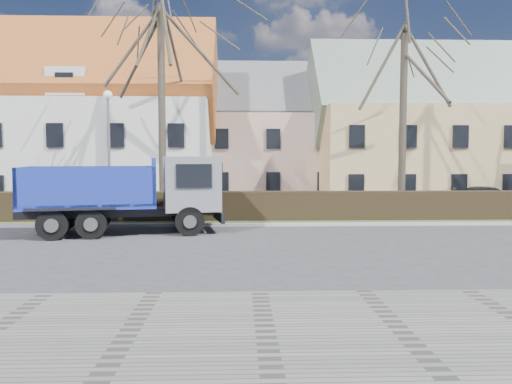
{
  "coord_description": "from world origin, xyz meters",
  "views": [
    {
      "loc": [
        1.8,
        -16.37,
        2.91
      ],
      "look_at": [
        2.43,
        2.42,
        1.6
      ],
      "focal_mm": 35.0,
      "sensor_mm": 36.0,
      "label": 1
    }
  ],
  "objects_px": {
    "streetlight": "(109,155)",
    "parked_car_b": "(491,198)",
    "dump_truck": "(118,194)",
    "cart_frame": "(77,220)",
    "parked_car_a": "(6,201)"
  },
  "relations": [
    {
      "from": "streetlight",
      "to": "parked_car_b",
      "type": "bearing_deg",
      "value": 11.78
    },
    {
      "from": "streetlight",
      "to": "dump_truck",
      "type": "bearing_deg",
      "value": -71.78
    },
    {
      "from": "cart_frame",
      "to": "parked_car_a",
      "type": "relative_size",
      "value": 0.18
    },
    {
      "from": "dump_truck",
      "to": "cart_frame",
      "type": "relative_size",
      "value": 11.79
    },
    {
      "from": "dump_truck",
      "to": "streetlight",
      "type": "xyz_separation_m",
      "value": [
        -1.41,
        4.27,
        1.5
      ]
    },
    {
      "from": "dump_truck",
      "to": "streetlight",
      "type": "distance_m",
      "value": 4.74
    },
    {
      "from": "cart_frame",
      "to": "parked_car_b",
      "type": "relative_size",
      "value": 0.15
    },
    {
      "from": "dump_truck",
      "to": "parked_car_b",
      "type": "xyz_separation_m",
      "value": [
        18.84,
        8.49,
        -0.9
      ]
    },
    {
      "from": "parked_car_b",
      "to": "cart_frame",
      "type": "bearing_deg",
      "value": 130.13
    },
    {
      "from": "streetlight",
      "to": "cart_frame",
      "type": "relative_size",
      "value": 9.37
    },
    {
      "from": "cart_frame",
      "to": "parked_car_b",
      "type": "xyz_separation_m",
      "value": [
        21.02,
        6.61,
        0.33
      ]
    },
    {
      "from": "streetlight",
      "to": "cart_frame",
      "type": "bearing_deg",
      "value": -107.94
    },
    {
      "from": "streetlight",
      "to": "parked_car_b",
      "type": "xyz_separation_m",
      "value": [
        20.25,
        4.22,
        -2.4
      ]
    },
    {
      "from": "streetlight",
      "to": "parked_car_a",
      "type": "bearing_deg",
      "value": 153.89
    },
    {
      "from": "cart_frame",
      "to": "parked_car_a",
      "type": "bearing_deg",
      "value": 134.91
    }
  ]
}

